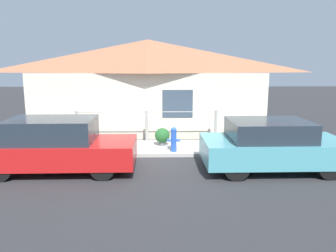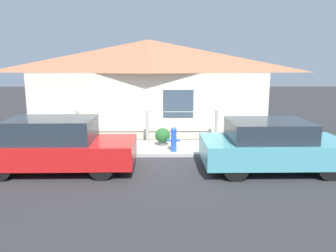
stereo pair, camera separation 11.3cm
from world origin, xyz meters
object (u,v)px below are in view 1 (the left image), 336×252
Objects in this scene: car_left at (57,146)px; fire_hydrant at (174,139)px; car_right at (272,145)px; potted_plant_near_hydrant at (162,136)px.

car_left is 5.19× the size of fire_hydrant.
fire_hydrant is at bearing 25.55° from car_left.
car_left is at bearing 179.41° from car_right.
car_left is at bearing -153.78° from fire_hydrant.
fire_hydrant is (3.08, 1.52, -0.19)m from car_left.
car_right is 2.94m from fire_hydrant.
car_right is 6.37× the size of potted_plant_near_hydrant.
car_right is at bearing -0.67° from car_left.
car_left is 1.07× the size of car_right.
car_right is at bearing -38.46° from potted_plant_near_hydrant.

